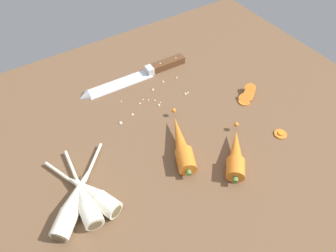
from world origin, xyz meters
The scene contains 10 objects.
ground_plane centered at (0.00, 0.00, -2.00)cm, with size 120.00×90.00×4.00cm, color brown.
chefs_knife centered at (1.75, 20.52, 0.65)cm, with size 34.80×5.09×4.18cm.
whole_carrot centered at (-0.59, -9.10, 2.10)cm, with size 10.28×19.21×4.20cm.
whole_carrot_second centered at (8.30, -18.38, 2.10)cm, with size 12.62×13.73×4.20cm.
parsnip_front centered at (-25.73, -9.78, 1.98)cm, with size 4.72×20.86×4.00cm.
parsnip_mid_left centered at (-24.12, -9.59, 1.98)cm, with size 10.62×20.92×4.00cm.
parsnip_mid_right centered at (-27.85, -9.43, 1.98)cm, with size 18.05×18.79×4.00cm.
carrot_slice_stack centered at (25.35, -3.99, 0.95)cm, with size 7.20×5.34×3.32cm.
carrot_slice_stray_near centered at (23.34, -18.77, 0.36)cm, with size 3.21×3.21×0.70cm.
mince_crumbs centered at (2.13, 9.26, 0.35)cm, with size 23.34×8.76×0.88cm.
Camera 1 is at (-26.96, -44.34, 59.56)cm, focal length 32.22 mm.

